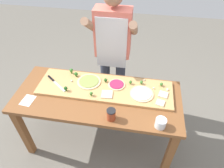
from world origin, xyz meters
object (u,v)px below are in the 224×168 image
object	(u,v)px
broccoli_floret_front_left	(130,82)
chefs_knife	(54,81)
pizza_whole_pesto_green	(89,81)
broccoli_floret_front_mid	(71,71)
broccoli_floret_center_left	(141,82)
broccoli_floret_back_right	(76,74)
broccoli_floret_back_mid	(91,93)
pizza_slice_near_left	(160,103)
cheese_crumble_a	(167,90)
cheese_crumble_b	(71,81)
flour_cup	(161,123)
pizza_slice_far_right	(107,95)
prep_table	(98,103)
broccoli_floret_front_right	(161,84)
cheese_crumble_d	(144,80)
recipe_note	(28,100)
cook_center	(113,47)
sauce_jar	(111,115)
cheese_crumble_c	(154,88)
pizza_slice_far_left	(163,95)
broccoli_floret_back_left	(106,80)
pizza_whole_white_garlic	(142,94)
pizza_whole_beet_magenta	(117,85)

from	to	relation	value
broccoli_floret_front_left	chefs_knife	bearing A→B (deg)	-173.05
pizza_whole_pesto_green	broccoli_floret_front_mid	xyz separation A→B (m)	(-0.23, 0.11, 0.03)
broccoli_floret_center_left	broccoli_floret_back_right	world-z (taller)	broccoli_floret_back_right
broccoli_floret_back_mid	pizza_slice_near_left	bearing A→B (deg)	0.86
cheese_crumble_a	pizza_whole_pesto_green	bearing A→B (deg)	-179.32
pizza_slice_near_left	cheese_crumble_b	world-z (taller)	cheese_crumble_b
pizza_slice_near_left	flour_cup	bearing A→B (deg)	-90.35
pizza_whole_pesto_green	cheese_crumble_b	bearing A→B (deg)	-173.49
pizza_slice_far_right	prep_table	bearing A→B (deg)	177.76
broccoli_floret_back_mid	broccoli_floret_front_mid	xyz separation A→B (m)	(-0.30, 0.31, 0.01)
cheese_crumble_a	broccoli_floret_front_right	bearing A→B (deg)	138.06
broccoli_floret_back_mid	pizza_slice_far_right	bearing A→B (deg)	12.79
cheese_crumble_d	broccoli_floret_front_mid	bearing A→B (deg)	-179.54
broccoli_floret_back_right	cheese_crumble_b	world-z (taller)	broccoli_floret_back_right
pizza_whole_pesto_green	broccoli_floret_front_mid	size ratio (longest dim) A/B	4.15
broccoli_floret_front_right	flour_cup	xyz separation A→B (m)	(-0.01, -0.50, -0.01)
cheese_crumble_b	recipe_note	xyz separation A→B (m)	(-0.35, -0.32, -0.03)
prep_table	cook_center	distance (m)	0.69
broccoli_floret_center_left	sauce_jar	size ratio (longest dim) A/B	0.37
cheese_crumble_c	recipe_note	bearing A→B (deg)	-164.23
broccoli_floret_front_mid	pizza_slice_near_left	bearing A→B (deg)	-16.88
cheese_crumble_a	flour_cup	bearing A→B (deg)	-99.37
pizza_slice_far_right	pizza_slice_far_left	bearing A→B (deg)	9.60
pizza_slice_near_left	broccoli_floret_back_left	world-z (taller)	broccoli_floret_back_left
cheese_crumble_a	cook_center	distance (m)	0.79
flour_cup	broccoli_floret_back_right	bearing A→B (deg)	151.08
pizza_whole_pesto_green	broccoli_floret_front_left	size ratio (longest dim) A/B	5.63
cheese_crumble_d	pizza_slice_far_right	bearing A→B (deg)	-141.84
cheese_crumble_c	flour_cup	world-z (taller)	flour_cup
broccoli_floret_back_right	broccoli_floret_front_right	size ratio (longest dim) A/B	1.22
cheese_crumble_b	broccoli_floret_front_left	bearing A→B (deg)	5.75
pizza_whole_white_garlic	recipe_note	distance (m)	1.13
broccoli_floret_back_mid	broccoli_floret_back_left	bearing A→B (deg)	65.41
flour_cup	pizza_whole_beet_magenta	bearing A→B (deg)	136.00
pizza_whole_pesto_green	pizza_slice_far_left	distance (m)	0.78
sauce_jar	recipe_note	distance (m)	0.85
pizza_slice_far_right	broccoli_floret_center_left	world-z (taller)	broccoli_floret_center_left
cook_center	pizza_slice_far_left	bearing A→B (deg)	-41.11
broccoli_floret_back_left	broccoli_floret_front_right	distance (m)	0.58
pizza_whole_white_garlic	sauce_jar	size ratio (longest dim) A/B	2.06
pizza_slice_far_right	pizza_whole_white_garlic	bearing A→B (deg)	11.45
pizza_whole_pesto_green	broccoli_floret_center_left	world-z (taller)	broccoli_floret_center_left
pizza_whole_beet_magenta	cook_center	distance (m)	0.50
pizza_whole_white_garlic	pizza_slice_far_left	bearing A→B (deg)	6.59
pizza_slice_far_right	broccoli_floret_back_mid	bearing A→B (deg)	-167.21
chefs_knife	cheese_crumble_a	world-z (taller)	cheese_crumble_a
broccoli_floret_front_right	cheese_crumble_b	xyz separation A→B (m)	(-0.94, -0.09, -0.02)
pizza_whole_pesto_green	pizza_whole_beet_magenta	distance (m)	0.30
pizza_whole_beet_magenta	cheese_crumble_b	bearing A→B (deg)	-177.46
pizza_slice_near_left	cheese_crumble_a	bearing A→B (deg)	69.74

